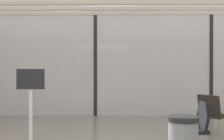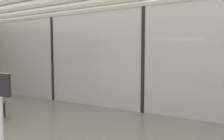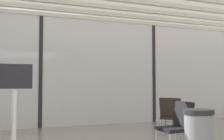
# 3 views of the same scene
# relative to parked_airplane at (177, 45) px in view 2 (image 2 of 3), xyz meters

# --- Properties ---
(glass_curtain_wall) EXTENTS (14.00, 0.08, 3.06)m
(glass_curtain_wall) POSITION_rel_parked_airplane_xyz_m (-0.19, -4.00, -0.61)
(glass_curtain_wall) COLOR silver
(glass_curtain_wall) RESTS_ON ground
(window_mullion_0) EXTENTS (0.10, 0.12, 3.06)m
(window_mullion_0) POSITION_rel_parked_airplane_xyz_m (-3.69, -4.00, -0.61)
(window_mullion_0) COLOR black
(window_mullion_0) RESTS_ON ground
(window_mullion_1) EXTENTS (0.10, 0.12, 3.06)m
(window_mullion_1) POSITION_rel_parked_airplane_xyz_m (-0.19, -4.00, -0.61)
(window_mullion_1) COLOR black
(window_mullion_1) RESTS_ON ground
(parked_airplane) EXTENTS (11.55, 4.28, 4.28)m
(parked_airplane) POSITION_rel_parked_airplane_xyz_m (0.00, 0.00, 0.00)
(parked_airplane) COLOR silver
(parked_airplane) RESTS_ON ground
(info_sign) EXTENTS (0.44, 0.32, 1.44)m
(info_sign) POSITION_rel_parked_airplane_xyz_m (-0.92, -7.91, -1.46)
(info_sign) COLOR #333333
(info_sign) RESTS_ON ground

